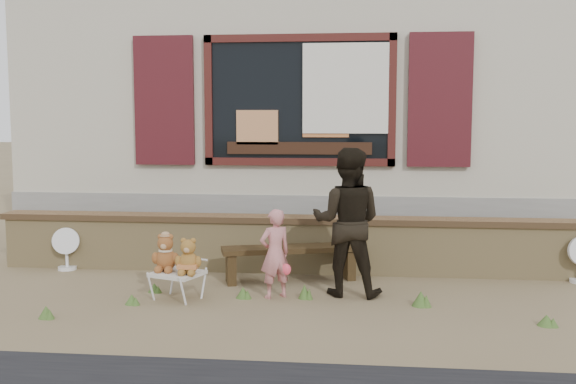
# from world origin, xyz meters

# --- Properties ---
(ground) EXTENTS (80.00, 80.00, 0.00)m
(ground) POSITION_xyz_m (0.00, 0.00, 0.00)
(ground) COLOR brown
(ground) RESTS_ON ground
(shopfront) EXTENTS (8.04, 5.13, 4.00)m
(shopfront) POSITION_xyz_m (0.00, 4.49, 2.00)
(shopfront) COLOR #B8B094
(shopfront) RESTS_ON ground
(brick_wall) EXTENTS (7.10, 0.36, 0.67)m
(brick_wall) POSITION_xyz_m (0.00, 1.00, 0.34)
(brick_wall) COLOR tan
(brick_wall) RESTS_ON ground
(bench) EXTENTS (1.57, 0.75, 0.39)m
(bench) POSITION_xyz_m (0.04, 0.54, 0.29)
(bench) COLOR black
(bench) RESTS_ON ground
(folding_chair) EXTENTS (0.57, 0.54, 0.28)m
(folding_chair) POSITION_xyz_m (-1.02, -0.35, 0.26)
(folding_chair) COLOR beige
(folding_chair) RESTS_ON ground
(teddy_bear_left) EXTENTS (0.35, 0.33, 0.38)m
(teddy_bear_left) POSITION_xyz_m (-1.15, -0.31, 0.47)
(teddy_bear_left) COLOR brown
(teddy_bear_left) RESTS_ON folding_chair
(teddy_bear_right) EXTENTS (0.33, 0.31, 0.37)m
(teddy_bear_right) POSITION_xyz_m (-0.89, -0.40, 0.47)
(teddy_bear_right) COLOR brown
(teddy_bear_right) RESTS_ON folding_chair
(child) EXTENTS (0.40, 0.36, 0.91)m
(child) POSITION_xyz_m (-0.05, -0.18, 0.46)
(child) COLOR #D78182
(child) RESTS_ON ground
(adult) EXTENTS (0.80, 0.66, 1.53)m
(adult) POSITION_xyz_m (0.68, 0.02, 0.76)
(adult) COLOR black
(adult) RESTS_ON ground
(fan_left) EXTENTS (0.33, 0.22, 0.52)m
(fan_left) POSITION_xyz_m (-2.71, 0.80, 0.26)
(fan_left) COLOR white
(fan_left) RESTS_ON ground
(grass_tufts) EXTENTS (4.66, 1.15, 0.15)m
(grass_tufts) POSITION_xyz_m (0.15, -0.48, 0.06)
(grass_tufts) COLOR #436428
(grass_tufts) RESTS_ON ground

